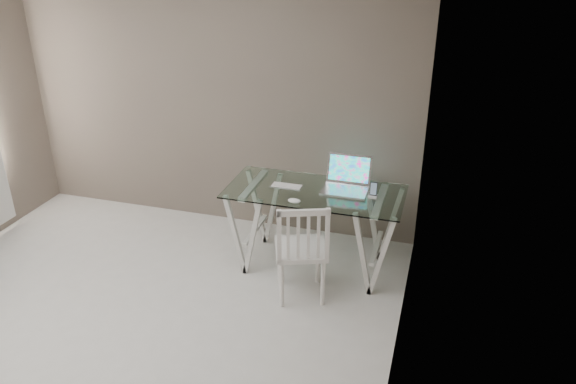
# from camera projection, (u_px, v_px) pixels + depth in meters

# --- Properties ---
(room) EXTENTS (4.50, 4.52, 2.71)m
(room) POSITION_uv_depth(u_px,v_px,m) (48.00, 126.00, 3.27)
(room) COLOR beige
(room) RESTS_ON ground
(desk) EXTENTS (1.50, 0.70, 0.75)m
(desk) POSITION_uv_depth(u_px,v_px,m) (314.00, 228.00, 4.90)
(desk) COLOR silver
(desk) RESTS_ON ground
(chair) EXTENTS (0.52, 0.52, 0.88)m
(chair) POSITION_uv_depth(u_px,v_px,m) (302.00, 248.00, 4.40)
(chair) COLOR silver
(chair) RESTS_ON ground
(laptop) EXTENTS (0.38, 0.35, 0.26)m
(laptop) POSITION_uv_depth(u_px,v_px,m) (347.00, 181.00, 4.77)
(laptop) COLOR silver
(laptop) RESTS_ON desk
(keyboard) EXTENTS (0.27, 0.12, 0.01)m
(keyboard) POSITION_uv_depth(u_px,v_px,m) (287.00, 186.00, 4.82)
(keyboard) COLOR silver
(keyboard) RESTS_ON desk
(mouse) EXTENTS (0.11, 0.06, 0.03)m
(mouse) POSITION_uv_depth(u_px,v_px,m) (294.00, 201.00, 4.53)
(mouse) COLOR white
(mouse) RESTS_ON desk
(phone_dock) EXTENTS (0.07, 0.07, 0.13)m
(phone_dock) POSITION_uv_depth(u_px,v_px,m) (373.00, 193.00, 4.62)
(phone_dock) COLOR white
(phone_dock) RESTS_ON desk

